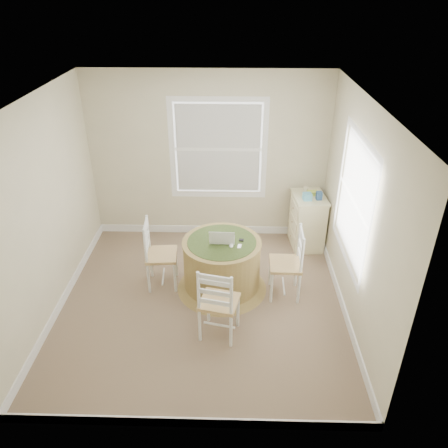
{
  "coord_description": "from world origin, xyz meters",
  "views": [
    {
      "loc": [
        0.4,
        -4.41,
        3.68
      ],
      "look_at": [
        0.27,
        0.45,
        0.92
      ],
      "focal_mm": 35.0,
      "sensor_mm": 36.0,
      "label": 1
    }
  ],
  "objects_px": {
    "round_table": "(222,263)",
    "chair_near": "(219,301)",
    "chair_right": "(285,264)",
    "laptop": "(222,240)",
    "corner_chest": "(307,221)",
    "chair_left": "(161,255)"
  },
  "relations": [
    {
      "from": "round_table",
      "to": "chair_near",
      "type": "bearing_deg",
      "value": -82.85
    },
    {
      "from": "chair_near",
      "to": "corner_chest",
      "type": "relative_size",
      "value": 1.13
    },
    {
      "from": "chair_left",
      "to": "corner_chest",
      "type": "relative_size",
      "value": 1.13
    },
    {
      "from": "chair_right",
      "to": "laptop",
      "type": "distance_m",
      "value": 0.87
    },
    {
      "from": "round_table",
      "to": "laptop",
      "type": "relative_size",
      "value": 3.73
    },
    {
      "from": "round_table",
      "to": "chair_right",
      "type": "height_order",
      "value": "chair_right"
    },
    {
      "from": "round_table",
      "to": "corner_chest",
      "type": "height_order",
      "value": "corner_chest"
    },
    {
      "from": "chair_near",
      "to": "chair_left",
      "type": "bearing_deg",
      "value": -36.31
    },
    {
      "from": "chair_near",
      "to": "corner_chest",
      "type": "xyz_separation_m",
      "value": [
        1.28,
        2.01,
        -0.05
      ]
    },
    {
      "from": "chair_right",
      "to": "laptop",
      "type": "height_order",
      "value": "chair_right"
    },
    {
      "from": "chair_near",
      "to": "chair_right",
      "type": "relative_size",
      "value": 1.0
    },
    {
      "from": "chair_left",
      "to": "chair_near",
      "type": "bearing_deg",
      "value": -144.35
    },
    {
      "from": "chair_left",
      "to": "chair_near",
      "type": "height_order",
      "value": "same"
    },
    {
      "from": "round_table",
      "to": "chair_left",
      "type": "relative_size",
      "value": 1.27
    },
    {
      "from": "chair_left",
      "to": "laptop",
      "type": "height_order",
      "value": "chair_left"
    },
    {
      "from": "laptop",
      "to": "corner_chest",
      "type": "relative_size",
      "value": 0.38
    },
    {
      "from": "round_table",
      "to": "chair_near",
      "type": "distance_m",
      "value": 0.87
    },
    {
      "from": "round_table",
      "to": "chair_near",
      "type": "xyz_separation_m",
      "value": [
        -0.0,
        -0.87,
        0.08
      ]
    },
    {
      "from": "chair_left",
      "to": "chair_right",
      "type": "xyz_separation_m",
      "value": [
        1.62,
        -0.17,
        0.0
      ]
    },
    {
      "from": "laptop",
      "to": "corner_chest",
      "type": "xyz_separation_m",
      "value": [
        1.27,
        1.13,
        -0.34
      ]
    },
    {
      "from": "corner_chest",
      "to": "round_table",
      "type": "bearing_deg",
      "value": -143.73
    },
    {
      "from": "laptop",
      "to": "corner_chest",
      "type": "height_order",
      "value": "laptop"
    }
  ]
}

